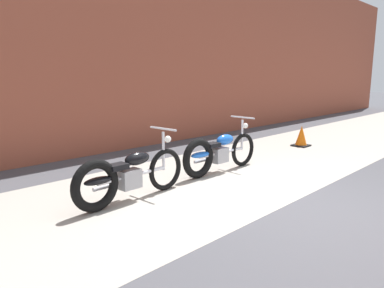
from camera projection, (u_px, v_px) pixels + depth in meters
ground_plane at (287, 205)px, 5.13m from camera, size 80.00×80.00×0.00m
sidewalk_slab at (198, 181)px, 6.33m from camera, size 36.00×3.50×0.01m
brick_building_wall at (89, 33)px, 8.19m from camera, size 36.00×0.50×5.60m
motorcycle_black at (125, 176)px, 5.18m from camera, size 2.01×0.58×1.03m
motorcycle_blue at (217, 153)px, 6.77m from camera, size 2.01×0.58×1.03m
traffic_cone at (301, 137)px, 9.43m from camera, size 0.40×0.40×0.55m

